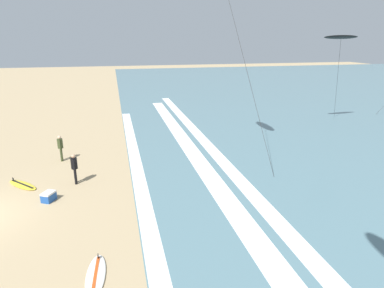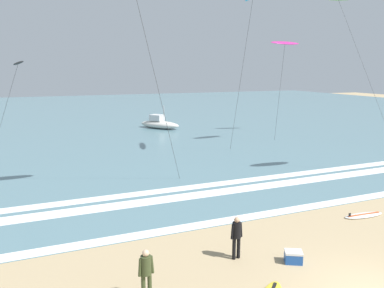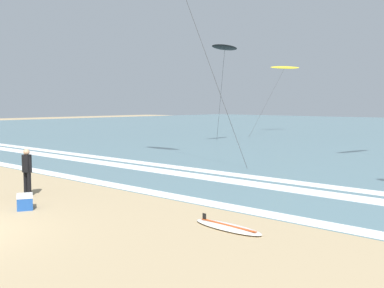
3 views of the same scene
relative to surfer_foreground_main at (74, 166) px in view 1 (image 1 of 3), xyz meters
The scene contains 9 objects.
wave_foam_shoreline 3.98m from the surfer_foreground_main, 56.13° to the left, with size 36.59×0.70×0.01m, color white.
wave_foam_mid_break 7.29m from the surfer_foreground_main, 75.10° to the left, with size 46.00×1.06×0.01m, color white.
wave_foam_outer_break 8.98m from the surfer_foreground_main, 69.86° to the left, with size 54.29×0.82×0.01m, color white.
surfer_foreground_main is the anchor object (origin of this frame).
surfer_left_near 3.86m from the surfer_foreground_main, 162.44° to the right, with size 0.51×0.32×1.60m.
surfboard_right_spare 2.81m from the surfer_foreground_main, 96.85° to the right, with size 1.92×1.89×0.25m.
surfboard_foreground_flat 7.69m from the surfer_foreground_main, ahead, with size 2.14×0.74×0.25m.
kite_black_distant_high 22.37m from the surfer_foreground_main, 110.39° to the left, with size 3.17×3.98×7.48m.
cooler_box 2.16m from the surfer_foreground_main, 30.62° to the right, with size 0.75×0.68×0.44m.
Camera 1 is at (13.80, 6.14, 7.16)m, focal length 30.83 mm.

